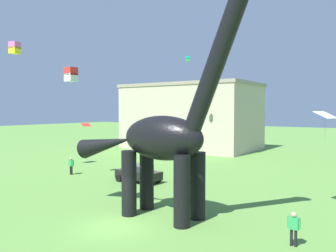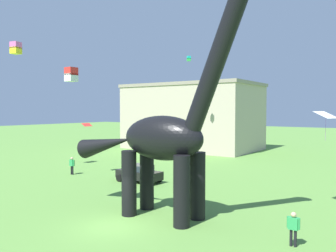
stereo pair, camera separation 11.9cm
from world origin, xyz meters
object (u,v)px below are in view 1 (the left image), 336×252
(person_photographer, at_px, (183,177))
(person_watching_child, at_px, (71,164))
(kite_near_high, at_px, (325,115))
(kite_apex, at_px, (15,48))
(kite_mid_center, at_px, (86,125))
(kite_trailing, at_px, (188,59))
(person_far_spectator, at_px, (294,225))
(parked_sedan_left, at_px, (138,173))
(dinosaur_sculpture, at_px, (162,138))
(kite_high_right, at_px, (71,74))

(person_photographer, bearing_deg, person_watching_child, 106.56)
(person_watching_child, bearing_deg, kite_near_high, 98.61)
(kite_apex, distance_m, kite_mid_center, 10.82)
(kite_trailing, relative_size, kite_apex, 0.52)
(person_photographer, xyz_separation_m, kite_near_high, (10.74, -0.42, 5.19))
(person_watching_child, distance_m, kite_apex, 13.15)
(person_far_spectator, height_order, kite_mid_center, kite_mid_center)
(parked_sedan_left, height_order, kite_trailing, kite_trailing)
(person_watching_child, height_order, kite_mid_center, kite_mid_center)
(dinosaur_sculpture, distance_m, person_photographer, 8.58)
(kite_mid_center, bearing_deg, kite_high_right, -46.30)
(person_watching_child, height_order, kite_high_right, kite_high_right)
(parked_sedan_left, height_order, person_photographer, parked_sedan_left)
(kite_near_high, bearing_deg, person_photographer, 177.77)
(dinosaur_sculpture, relative_size, person_far_spectator, 8.01)
(kite_apex, bearing_deg, parked_sedan_left, 13.72)
(parked_sedan_left, distance_m, kite_mid_center, 7.79)
(dinosaur_sculpture, bearing_deg, kite_apex, 151.17)
(person_photographer, relative_size, kite_trailing, 2.47)
(parked_sedan_left, bearing_deg, person_photographer, 3.05)
(kite_near_high, bearing_deg, kite_apex, -174.34)
(parked_sedan_left, distance_m, kite_trailing, 18.94)
(person_far_spectator, height_order, person_photographer, person_far_spectator)
(parked_sedan_left, xyz_separation_m, kite_near_high, (15.42, -0.42, 5.31))
(dinosaur_sculpture, xyz_separation_m, person_far_spectator, (7.77, -0.21, -3.77))
(kite_mid_center, bearing_deg, kite_trailing, 77.66)
(kite_high_right, bearing_deg, person_watching_child, 140.24)
(dinosaur_sculpture, distance_m, kite_high_right, 6.95)
(person_photographer, xyz_separation_m, kite_high_right, (-2.36, -9.41, 7.71))
(parked_sedan_left, height_order, kite_mid_center, kite_mid_center)
(person_photographer, distance_m, kite_apex, 21.85)
(kite_near_high, height_order, kite_mid_center, kite_near_high)
(kite_trailing, distance_m, kite_high_right, 24.65)
(kite_apex, bearing_deg, kite_trailing, 60.30)
(kite_high_right, bearing_deg, dinosaur_sculpture, 23.71)
(person_far_spectator, xyz_separation_m, person_photographer, (-10.70, 7.30, -0.07))
(person_photographer, relative_size, person_watching_child, 0.88)
(kite_near_high, relative_size, kite_high_right, 2.13)
(kite_trailing, relative_size, kite_near_high, 0.34)
(kite_high_right, bearing_deg, kite_mid_center, 133.70)
(kite_high_right, bearing_deg, kite_trailing, 103.84)
(person_photographer, distance_m, person_watching_child, 12.49)
(person_watching_child, xyz_separation_m, kite_mid_center, (1.18, 0.93, 3.90))
(kite_mid_center, bearing_deg, person_watching_child, -141.51)
(dinosaur_sculpture, xyz_separation_m, parked_sedan_left, (-7.61, 7.09, -3.96))
(person_photographer, xyz_separation_m, kite_mid_center, (-11.28, -0.08, 4.03))
(person_watching_child, height_order, kite_apex, kite_apex)
(dinosaur_sculpture, xyz_separation_m, kite_trailing, (-11.08, 21.25, 8.14))
(kite_apex, height_order, kite_near_high, kite_apex)
(dinosaur_sculpture, bearing_deg, parked_sedan_left, 118.45)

